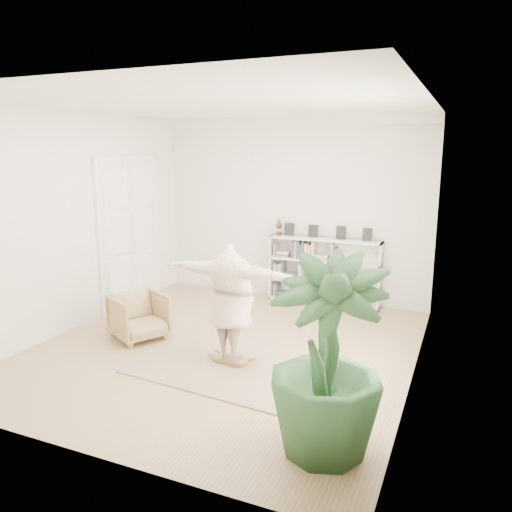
{
  "coord_description": "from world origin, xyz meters",
  "views": [
    {
      "loc": [
        3.28,
        -6.42,
        2.97
      ],
      "look_at": [
        0.34,
        0.4,
        1.39
      ],
      "focal_mm": 35.0,
      "sensor_mm": 36.0,
      "label": 1
    }
  ],
  "objects": [
    {
      "name": "rug",
      "position": [
        0.35,
        -0.48,
        0.01
      ],
      "size": [
        2.66,
        2.2,
        0.02
      ],
      "primitive_type": "cube",
      "rotation": [
        0.0,
        0.0,
        -0.08
      ],
      "color": "tan",
      "rests_on": "floor"
    },
    {
      "name": "doors",
      "position": [
        -2.7,
        1.3,
        1.4
      ],
      "size": [
        0.09,
        1.78,
        2.92
      ],
      "color": "white",
      "rests_on": "floor"
    },
    {
      "name": "bookshelf",
      "position": [
        0.74,
        2.82,
        0.64
      ],
      "size": [
        2.2,
        0.35,
        1.64
      ],
      "color": "silver",
      "rests_on": "floor"
    },
    {
      "name": "person",
      "position": [
        0.35,
        -0.48,
        0.94
      ],
      "size": [
        2.06,
        0.72,
        1.65
      ],
      "primitive_type": "imported",
      "rotation": [
        0.0,
        0.0,
        3.06
      ],
      "color": "beige",
      "rests_on": "rocker_board"
    },
    {
      "name": "armchair",
      "position": [
        -1.45,
        -0.18,
        0.36
      ],
      "size": [
        1.07,
        1.06,
        0.73
      ],
      "primitive_type": "imported",
      "rotation": [
        0.0,
        0.0,
        1.08
      ],
      "color": "tan",
      "rests_on": "floor"
    },
    {
      "name": "houseplant",
      "position": [
        2.12,
        -2.01,
        1.01
      ],
      "size": [
        1.17,
        1.17,
        2.01
      ],
      "primitive_type": "imported",
      "rotation": [
        0.0,
        0.0,
        0.04
      ],
      "color": "#274D26",
      "rests_on": "floor"
    },
    {
      "name": "floor",
      "position": [
        0.0,
        0.0,
        0.0
      ],
      "size": [
        6.0,
        6.0,
        0.0
      ],
      "primitive_type": "plane",
      "color": "#95714D",
      "rests_on": "ground"
    },
    {
      "name": "rocker_board",
      "position": [
        0.35,
        -0.48,
        0.06
      ],
      "size": [
        0.48,
        0.31,
        0.1
      ],
      "rotation": [
        0.0,
        0.0,
        -0.08
      ],
      "color": "brown",
      "rests_on": "rug"
    },
    {
      "name": "room_shell",
      "position": [
        0.0,
        2.94,
        3.51
      ],
      "size": [
        6.0,
        6.0,
        6.0
      ],
      "color": "silver",
      "rests_on": "floor"
    }
  ]
}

